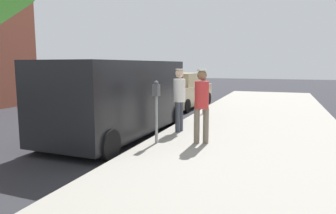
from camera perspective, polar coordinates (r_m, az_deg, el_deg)
name	(u,v)px	position (r m, az deg, el deg)	size (l,w,h in m)	color
ground_plane	(105,145)	(8.14, -11.43, -6.94)	(80.00, 80.00, 0.00)	#2D2D33
sidewalk_slab	(246,156)	(7.01, 14.09, -8.79)	(5.00, 32.00, 0.15)	#9E998E
parking_meter_near	(156,101)	(7.44, -2.17, 1.11)	(0.14, 0.18, 1.52)	gray
parking_meter_far	(204,87)	(12.05, 6.56, 3.63)	(0.14, 0.18, 1.52)	gray
pedestrian_in_red	(202,101)	(7.45, 6.20, 1.10)	(0.35, 0.34, 1.79)	#726656
pedestrian_in_white	(179,96)	(8.76, 2.09, 2.11)	(0.34, 0.36, 1.78)	#383D47
parked_van	(119,96)	(8.90, -8.95, 1.95)	(2.28, 5.27, 2.15)	black
parked_sedan_ahead	(181,92)	(14.96, 2.36, 2.82)	(2.15, 4.49, 1.65)	tan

